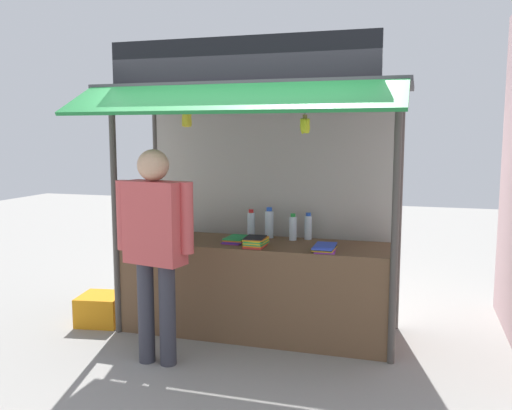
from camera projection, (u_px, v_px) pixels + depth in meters
The scene contains 16 objects.
ground_plane at pixel (256, 332), 5.15m from camera, with size 20.00×20.00×0.00m, color gray.
stall_counter at pixel (256, 288), 5.09m from camera, with size 2.52×0.70×0.87m, color brown.
stall_structure at pixel (260, 162), 5.06m from camera, with size 2.72×1.58×2.65m.
water_bottle_far_right at pixel (293, 228), 5.13m from camera, with size 0.07×0.07×0.26m.
water_bottle_back_left at pixel (186, 224), 5.31m from camera, with size 0.07×0.07×0.26m.
water_bottle_front_left at pixel (308, 227), 5.17m from camera, with size 0.07×0.07×0.26m.
water_bottle_mid_right at pixel (269, 224), 5.25m from camera, with size 0.08×0.08×0.30m.
water_bottle_center at pixel (251, 224), 5.31m from camera, with size 0.08×0.08×0.27m.
magazine_stack_right at pixel (325, 248), 4.67m from camera, with size 0.20×0.30×0.05m.
magazine_stack_far_left at pixel (256, 242), 4.84m from camera, with size 0.20×0.26×0.09m.
magazine_stack_left at pixel (236, 240), 5.05m from camera, with size 0.21×0.29×0.05m.
magazine_stack_rear_center at pixel (150, 235), 5.29m from camera, with size 0.21×0.28×0.05m.
banana_bunch_inner_right at pixel (305, 125), 4.32m from camera, with size 0.10×0.10×0.30m.
banana_bunch_leftmost at pixel (187, 119), 4.60m from camera, with size 0.10×0.10×0.24m.
vendor_person at pixel (155, 237), 4.33m from camera, with size 0.66×0.31×1.75m.
plastic_crate at pixel (101, 309), 5.39m from camera, with size 0.41×0.41×0.29m, color orange.
Camera 1 is at (1.41, -4.75, 1.86)m, focal length 38.09 mm.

